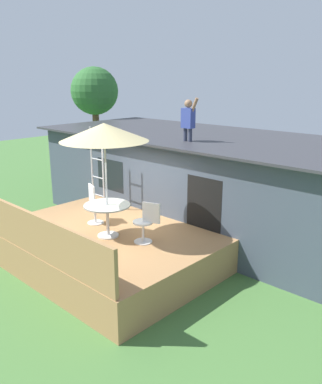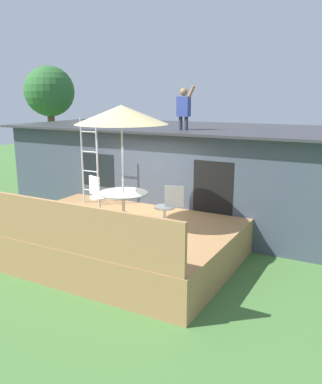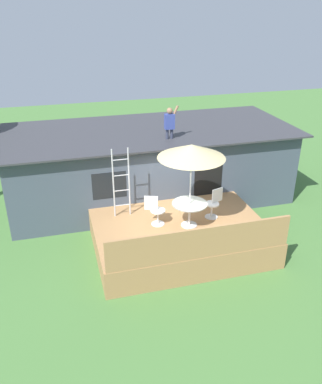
{
  "view_description": "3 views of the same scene",
  "coord_description": "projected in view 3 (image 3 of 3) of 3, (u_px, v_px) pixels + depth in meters",
  "views": [
    {
      "loc": [
        6.94,
        -5.6,
        4.28
      ],
      "look_at": [
        0.7,
        1.05,
        1.65
      ],
      "focal_mm": 37.66,
      "sensor_mm": 36.0,
      "label": 1
    },
    {
      "loc": [
        4.82,
        -6.94,
        3.49
      ],
      "look_at": [
        0.56,
        0.85,
        1.36
      ],
      "focal_mm": 37.06,
      "sensor_mm": 36.0,
      "label": 2
    },
    {
      "loc": [
        -3.31,
        -10.06,
        6.91
      ],
      "look_at": [
        -0.32,
        0.84,
        1.49
      ],
      "focal_mm": 37.71,
      "sensor_mm": 36.0,
      "label": 3
    }
  ],
  "objects": [
    {
      "name": "person_figure",
      "position": [
        170.0,
        121.0,
        13.27
      ],
      "size": [
        0.47,
        0.2,
        1.11
      ],
      "color": "#33384C",
      "rests_on": "house"
    },
    {
      "name": "ground_plane",
      "position": [
        178.0,
        245.0,
        12.53
      ],
      "size": [
        40.0,
        40.0,
        0.0
      ],
      "primitive_type": "plane",
      "color": "#477538"
    },
    {
      "name": "house",
      "position": [
        150.0,
        164.0,
        15.07
      ],
      "size": [
        10.5,
        4.5,
        2.67
      ],
      "color": "#424C5B",
      "rests_on": "ground"
    },
    {
      "name": "patio_chair_right",
      "position": [
        214.0,
        203.0,
        12.34
      ],
      "size": [
        0.6,
        0.44,
        0.92
      ],
      "rotation": [
        0.0,
        0.0,
        -2.8
      ],
      "color": "silver",
      "rests_on": "deck"
    },
    {
      "name": "patio_umbrella",
      "position": [
        192.0,
        151.0,
        11.02
      ],
      "size": [
        1.9,
        1.9,
        2.54
      ],
      "color": "silver",
      "rests_on": "deck"
    },
    {
      "name": "patio_table",
      "position": [
        190.0,
        208.0,
        11.79
      ],
      "size": [
        1.04,
        1.04,
        0.74
      ],
      "color": "silver",
      "rests_on": "deck"
    },
    {
      "name": "step_ladder",
      "position": [
        121.0,
        183.0,
        12.15
      ],
      "size": [
        0.52,
        0.04,
        2.2
      ],
      "color": "silver",
      "rests_on": "deck"
    },
    {
      "name": "deck_railing",
      "position": [
        201.0,
        243.0,
        10.34
      ],
      "size": [
        4.99,
        0.08,
        0.9
      ],
      "primitive_type": "cube",
      "color": "#A87A4C",
      "rests_on": "deck"
    },
    {
      "name": "deck",
      "position": [
        178.0,
        234.0,
        12.35
      ],
      "size": [
        5.09,
        3.89,
        0.8
      ],
      "primitive_type": "cube",
      "color": "#A87A4C",
      "rests_on": "ground"
    },
    {
      "name": "patio_chair_left",
      "position": [
        155.0,
        211.0,
        11.92
      ],
      "size": [
        0.6,
        0.44,
        0.92
      ],
      "rotation": [
        0.0,
        0.0,
        -0.35
      ],
      "color": "silver",
      "rests_on": "deck"
    }
  ]
}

